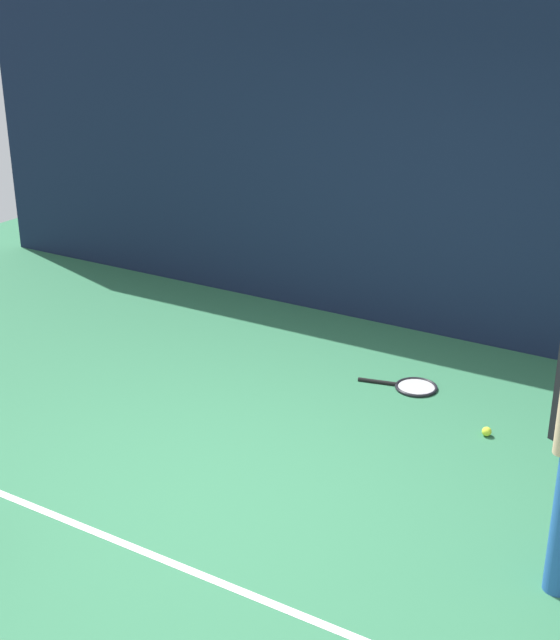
# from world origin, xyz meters

# --- Properties ---
(ground_plane) EXTENTS (12.00, 12.00, 0.00)m
(ground_plane) POSITION_xyz_m (0.00, 0.00, 0.00)
(ground_plane) COLOR #2D6B47
(back_fence) EXTENTS (10.00, 0.10, 2.76)m
(back_fence) POSITION_xyz_m (0.00, 3.00, 1.38)
(back_fence) COLOR #141E38
(back_fence) RESTS_ON ground
(court_line) EXTENTS (9.00, 0.05, 0.00)m
(court_line) POSITION_xyz_m (0.00, -0.75, 0.00)
(court_line) COLOR white
(court_line) RESTS_ON ground
(tennis_racket) EXTENTS (0.64, 0.39, 0.03)m
(tennis_racket) POSITION_xyz_m (0.29, 1.87, 0.01)
(tennis_racket) COLOR black
(tennis_racket) RESTS_ON ground
(tennis_ball_by_fence) EXTENTS (0.07, 0.07, 0.07)m
(tennis_ball_by_fence) POSITION_xyz_m (1.01, 1.44, 0.03)
(tennis_ball_by_fence) COLOR #CCE033
(tennis_ball_by_fence) RESTS_ON ground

